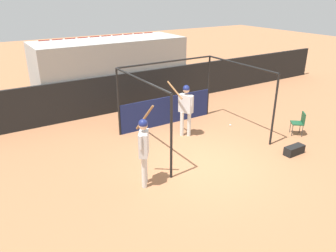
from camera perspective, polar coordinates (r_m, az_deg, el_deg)
ground_plane at (r=9.89m, az=6.47°, el=-6.68°), size 60.00×60.00×0.00m
outfield_wall at (r=14.06m, az=-7.72°, el=5.85°), size 24.00×0.12×1.60m
bleacher_section at (r=15.02m, az=-9.90°, el=9.33°), size 6.50×2.40×2.88m
batting_cage at (r=11.89m, az=1.32°, el=4.22°), size 4.02×3.47×2.45m
player_batter at (r=11.29m, az=3.08°, el=3.60°), size 0.67×0.80×1.96m
player_waiting at (r=8.35m, az=-4.24°, el=-3.41°), size 0.61×0.83×2.16m
folding_chair at (r=12.48m, az=21.99°, el=0.78°), size 0.56×0.56×0.84m
equipment_bag at (r=11.10m, az=21.13°, el=-3.93°), size 0.70×0.28×0.28m
baseball at (r=12.72m, az=10.80°, el=0.16°), size 0.07×0.07×0.07m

